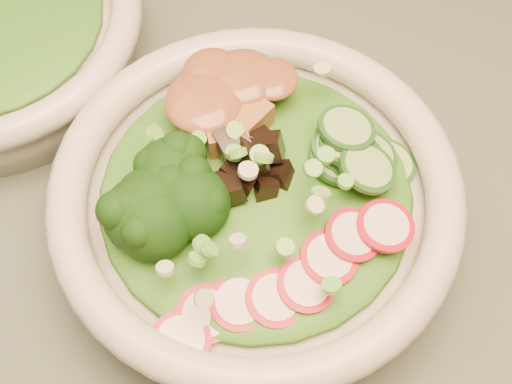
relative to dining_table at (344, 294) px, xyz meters
name	(u,v)px	position (x,y,z in m)	size (l,w,h in m)	color
dining_table	(344,294)	(0.00, 0.00, 0.00)	(1.20, 0.80, 0.75)	black
salad_bowl	(256,207)	(-0.06, 0.04, 0.15)	(0.26, 0.26, 0.07)	beige
lettuce_bed	(256,191)	(-0.06, 0.04, 0.17)	(0.20, 0.20, 0.02)	#2D6515
broccoli_florets	(162,214)	(-0.12, 0.04, 0.19)	(0.08, 0.07, 0.04)	black
radish_slices	(301,277)	(-0.07, -0.03, 0.18)	(0.11, 0.04, 0.02)	#AE0D1F
cucumber_slices	(350,152)	(0.00, 0.03, 0.18)	(0.07, 0.07, 0.03)	#9BBC68
mushroom_heap	(249,165)	(-0.06, 0.05, 0.19)	(0.07, 0.07, 0.04)	black
tofu_cubes	(224,106)	(-0.06, 0.10, 0.18)	(0.09, 0.06, 0.03)	#A66937
peanut_sauce	(223,94)	(-0.06, 0.10, 0.20)	(0.07, 0.05, 0.02)	brown
scallion_garnish	(256,172)	(-0.06, 0.04, 0.20)	(0.18, 0.18, 0.02)	#66BA41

